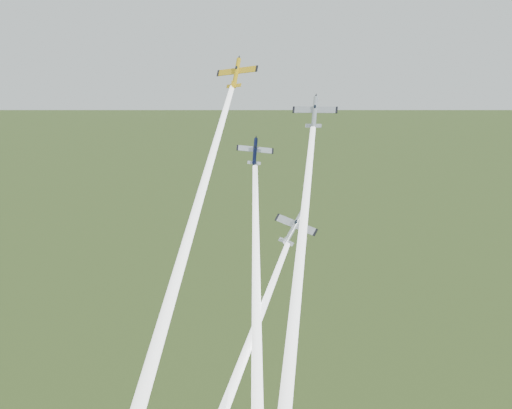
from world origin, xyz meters
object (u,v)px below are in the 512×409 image
plane_yellow (236,73)px  plane_silver_low (294,227)px  plane_silver_right (315,112)px  plane_navy (255,151)px

plane_yellow → plane_silver_low: plane_yellow is taller
plane_silver_right → plane_yellow: bearing=149.1°
plane_navy → plane_silver_right: bearing=-38.5°
plane_yellow → plane_silver_low: size_ratio=1.00×
plane_yellow → plane_navy: size_ratio=1.19×
plane_navy → plane_silver_low: size_ratio=0.84×
plane_silver_low → plane_navy: bearing=155.8°
plane_silver_right → plane_silver_low: (-2.18, -4.16, -20.00)m
plane_yellow → plane_silver_right: 19.63m
plane_yellow → plane_silver_right: bearing=-21.2°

